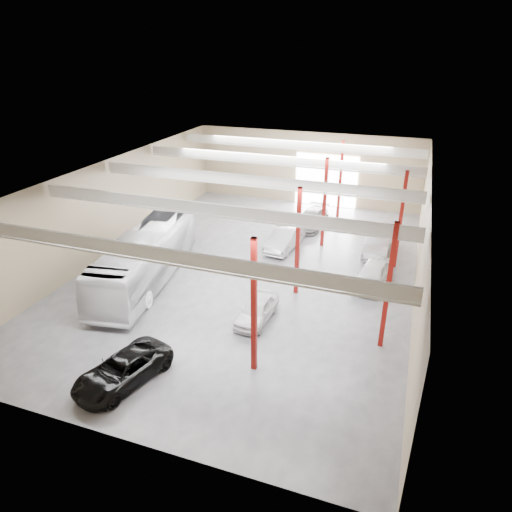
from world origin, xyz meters
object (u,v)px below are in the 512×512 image
Objects in this scene: car_row_a at (257,310)px; car_right_far at (373,274)px; black_sedan at (123,370)px; car_right_near at (378,243)px; car_row_b at (285,238)px; car_row_c at (312,219)px; coach_bus at (146,257)px.

car_row_a is 8.79m from car_right_far.
car_right_near is at bearing 78.32° from black_sedan.
car_row_a is at bearing -76.65° from car_row_b.
car_right_far is at bearing -50.98° from car_row_c.
car_row_a is 0.81× the size of car_row_b.
coach_bus reaches higher than black_sedan.
black_sedan is at bearing -116.69° from car_right_far.
car_right_near reaches higher than car_right_far.
black_sedan is 16.98m from car_right_far.
coach_bus is 3.15× the size of car_row_a.
coach_bus is 8.84m from car_row_a.
car_right_far is (5.80, 6.60, 0.09)m from car_row_a.
car_right_near is (5.99, -3.77, 0.10)m from car_row_c.
black_sedan is at bearing -74.28° from coach_bus.
black_sedan is 1.00× the size of car_row_b.
car_right_near is at bearing 25.10° from coach_bus.
black_sedan is 0.97× the size of car_right_near.
car_row_b is at bearing -167.26° from car_right_near.
black_sedan reaches higher than car_row_a.
coach_bus reaches higher than car_row_a.
car_right_near is (14.10, 9.67, -0.91)m from coach_bus.
coach_bus reaches higher than car_row_c.
car_row_c is at bearing 49.55° from coach_bus.
car_right_near reaches higher than car_row_a.
car_row_a is (4.18, 7.13, -0.01)m from black_sedan.
car_row_b is (-1.34, 10.37, 0.14)m from car_row_a.
black_sedan is 1.24× the size of car_row_a.
car_right_near reaches higher than black_sedan.
coach_bus reaches higher than car_right_near.
black_sedan is at bearing -116.23° from car_right_near.
car_row_b is 8.07m from car_right_far.
car_row_c is 1.00× the size of car_right_near.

